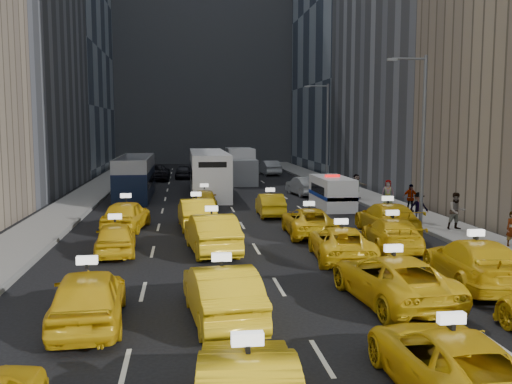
{
  "coord_description": "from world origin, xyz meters",
  "views": [
    {
      "loc": [
        -3.14,
        -16.45,
        5.37
      ],
      "look_at": [
        0.57,
        12.49,
        2.0
      ],
      "focal_mm": 40.0,
      "sensor_mm": 36.0,
      "label": 1
    }
  ],
  "objects_px": {
    "taxi_2": "(450,361)",
    "nypd_van": "(332,193)",
    "double_decker": "(135,178)",
    "city_bus": "(208,173)",
    "box_truck": "(241,166)"
  },
  "relations": [
    {
      "from": "taxi_2",
      "to": "nypd_van",
      "type": "height_order",
      "value": "nypd_van"
    },
    {
      "from": "nypd_van",
      "to": "double_decker",
      "type": "distance_m",
      "value": 15.2
    },
    {
      "from": "taxi_2",
      "to": "double_decker",
      "type": "relative_size",
      "value": 0.45
    },
    {
      "from": "double_decker",
      "to": "city_bus",
      "type": "height_order",
      "value": "city_bus"
    },
    {
      "from": "taxi_2",
      "to": "city_bus",
      "type": "height_order",
      "value": "city_bus"
    },
    {
      "from": "taxi_2",
      "to": "city_bus",
      "type": "bearing_deg",
      "value": -84.72
    },
    {
      "from": "taxi_2",
      "to": "city_bus",
      "type": "xyz_separation_m",
      "value": [
        -3.29,
        34.64,
        1.0
      ]
    },
    {
      "from": "double_decker",
      "to": "city_bus",
      "type": "bearing_deg",
      "value": 7.34
    },
    {
      "from": "taxi_2",
      "to": "box_truck",
      "type": "bearing_deg",
      "value": -90.36
    },
    {
      "from": "city_bus",
      "to": "box_truck",
      "type": "distance_m",
      "value": 9.28
    },
    {
      "from": "city_bus",
      "to": "box_truck",
      "type": "height_order",
      "value": "city_bus"
    },
    {
      "from": "taxi_2",
      "to": "city_bus",
      "type": "relative_size",
      "value": 0.36
    },
    {
      "from": "nypd_van",
      "to": "city_bus",
      "type": "distance_m",
      "value": 11.7
    },
    {
      "from": "box_truck",
      "to": "city_bus",
      "type": "bearing_deg",
      "value": -112.36
    },
    {
      "from": "city_bus",
      "to": "box_truck",
      "type": "relative_size",
      "value": 1.86
    }
  ]
}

